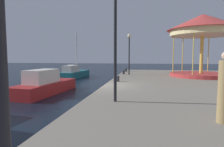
{
  "coord_description": "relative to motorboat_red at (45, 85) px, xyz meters",
  "views": [
    {
      "loc": [
        2.43,
        -11.66,
        2.57
      ],
      "look_at": [
        -0.22,
        4.32,
        1.14
      ],
      "focal_mm": 30.65,
      "sensor_mm": 36.0,
      "label": 1
    }
  ],
  "objects": [
    {
      "name": "carousel",
      "position": [
        11.79,
        5.92,
        4.24
      ],
      "size": [
        6.12,
        6.12,
        5.47
      ],
      "color": "#B23333",
      "rests_on": "quay_dock"
    },
    {
      "name": "ground_plane",
      "position": [
        4.3,
        -0.5,
        -0.62
      ],
      "size": [
        120.0,
        120.0,
        0.0
      ],
      "primitive_type": "plane",
      "color": "black"
    },
    {
      "name": "sailboat_teal",
      "position": [
        -1.69,
        10.34,
        -0.04
      ],
      "size": [
        1.9,
        5.9,
        5.63
      ],
      "color": "#19606B",
      "rests_on": "ground"
    },
    {
      "name": "lamp_post_far_end",
      "position": [
        5.31,
        6.69,
        2.93
      ],
      "size": [
        0.36,
        0.36,
        3.97
      ],
      "color": "black",
      "rests_on": "quay_dock"
    },
    {
      "name": "bollard_center",
      "position": [
        4.73,
        7.14,
        0.38
      ],
      "size": [
        0.24,
        0.24,
        0.4
      ],
      "primitive_type": "cylinder",
      "color": "#2D2D33",
      "rests_on": "quay_dock"
    },
    {
      "name": "quay_dock",
      "position": [
        11.19,
        -0.5,
        -0.22
      ],
      "size": [
        13.77,
        28.75,
        0.8
      ],
      "primitive_type": "cube",
      "color": "gray",
      "rests_on": "ground"
    },
    {
      "name": "lamp_post_mid_promenade",
      "position": [
        5.64,
        -4.82,
        3.31
      ],
      "size": [
        0.36,
        0.36,
        4.62
      ],
      "color": "black",
      "rests_on": "quay_dock"
    },
    {
      "name": "bollard_south",
      "position": [
        4.69,
        10.14,
        0.38
      ],
      "size": [
        0.24,
        0.24,
        0.4
      ],
      "primitive_type": "cylinder",
      "color": "#2D2D33",
      "rests_on": "quay_dock"
    },
    {
      "name": "motorboat_red",
      "position": [
        0.0,
        0.0,
        0.0
      ],
      "size": [
        2.37,
        5.71,
        1.7
      ],
      "color": "maroon",
      "rests_on": "ground"
    },
    {
      "name": "bollard_north",
      "position": [
        4.93,
        1.25,
        0.38
      ],
      "size": [
        0.24,
        0.24,
        0.4
      ],
      "primitive_type": "cylinder",
      "color": "#2D2D33",
      "rests_on": "quay_dock"
    }
  ]
}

